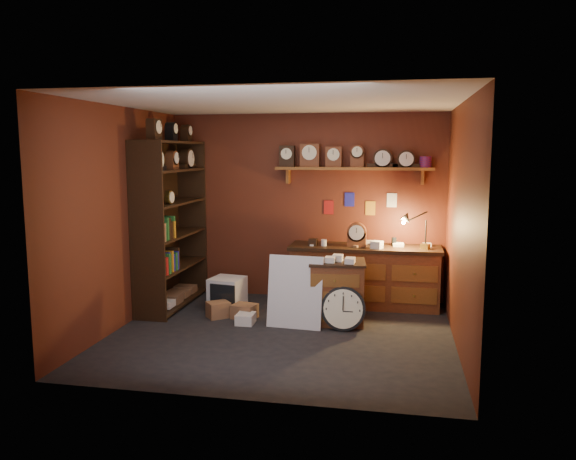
# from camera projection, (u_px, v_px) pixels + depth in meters

# --- Properties ---
(floor) EXTENTS (4.00, 4.00, 0.00)m
(floor) POSITION_uv_depth(u_px,v_px,m) (281.00, 334.00, 6.66)
(floor) COLOR black
(floor) RESTS_ON ground
(room_shell) EXTENTS (4.02, 3.62, 2.71)m
(room_shell) POSITION_uv_depth(u_px,v_px,m) (287.00, 189.00, 6.52)
(room_shell) COLOR maroon
(room_shell) RESTS_ON ground
(shelving_unit) EXTENTS (0.47, 1.60, 2.58)m
(shelving_unit) POSITION_uv_depth(u_px,v_px,m) (169.00, 217.00, 7.78)
(shelving_unit) COLOR black
(shelving_unit) RESTS_ON ground
(workbench) EXTENTS (2.09, 0.66, 1.36)m
(workbench) POSITION_uv_depth(u_px,v_px,m) (365.00, 273.00, 7.86)
(workbench) COLOR brown
(workbench) RESTS_ON ground
(low_cabinet) EXTENTS (0.75, 0.65, 0.88)m
(low_cabinet) POSITION_uv_depth(u_px,v_px,m) (337.00, 289.00, 7.09)
(low_cabinet) COLOR brown
(low_cabinet) RESTS_ON ground
(big_round_clock) EXTENTS (0.54, 0.17, 0.54)m
(big_round_clock) POSITION_uv_depth(u_px,v_px,m) (343.00, 309.00, 6.80)
(big_round_clock) COLOR black
(big_round_clock) RESTS_ON ground
(white_panel) EXTENTS (0.70, 0.24, 0.90)m
(white_panel) POSITION_uv_depth(u_px,v_px,m) (295.00, 327.00, 6.96)
(white_panel) COLOR silver
(white_panel) RESTS_ON ground
(mini_fridge) EXTENTS (0.49, 0.50, 0.44)m
(mini_fridge) POSITION_uv_depth(u_px,v_px,m) (227.00, 294.00, 7.70)
(mini_fridge) COLOR silver
(mini_fridge) RESTS_ON ground
(floor_box_a) EXTENTS (0.35, 0.31, 0.18)m
(floor_box_a) POSITION_uv_depth(u_px,v_px,m) (245.00, 311.00, 7.31)
(floor_box_a) COLOR brown
(floor_box_a) RESTS_ON ground
(floor_box_b) EXTENTS (0.22, 0.26, 0.13)m
(floor_box_b) POSITION_uv_depth(u_px,v_px,m) (246.00, 319.00, 7.08)
(floor_box_b) COLOR white
(floor_box_b) RESTS_ON ground
(floor_box_c) EXTENTS (0.36, 0.35, 0.21)m
(floor_box_c) POSITION_uv_depth(u_px,v_px,m) (218.00, 310.00, 7.34)
(floor_box_c) COLOR brown
(floor_box_c) RESTS_ON ground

